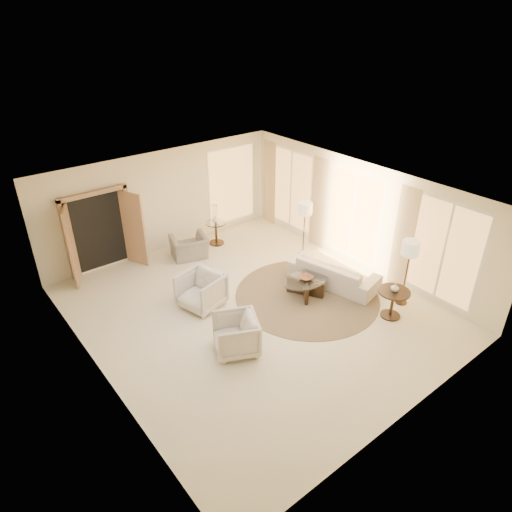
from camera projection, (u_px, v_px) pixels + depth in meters
room at (253, 257)px, 9.77m from camera, size 7.04×8.04×2.83m
windows_right at (356, 216)px, 11.74m from camera, size 0.10×6.40×2.40m
window_back_corner at (232, 185)px, 13.75m from camera, size 1.70×0.10×2.40m
curtains_right at (329, 208)px, 12.35m from camera, size 0.06×5.20×2.60m
french_doors at (101, 233)px, 11.51m from camera, size 1.95×0.66×2.16m
area_rug at (307, 296)px, 10.94m from camera, size 4.32×4.32×0.01m
sofa at (334, 272)px, 11.27m from camera, size 1.37×2.36×0.65m
armchair_left at (201, 289)px, 10.37m from camera, size 1.03×1.07×0.92m
armchair_right at (236, 333)px, 9.02m from camera, size 1.07×1.10×0.86m
accent_chair at (189, 244)px, 12.43m from camera, size 1.08×0.85×0.83m
coffee_table at (305, 285)px, 10.85m from camera, size 1.30×1.30×0.44m
end_table at (393, 299)px, 10.02m from camera, size 0.70×0.70×0.67m
side_table at (216, 231)px, 13.16m from camera, size 0.57×0.57×0.67m
floor_lamp_near at (305, 211)px, 12.08m from camera, size 0.38×0.38×1.57m
floor_lamp_far at (410, 251)px, 10.04m from camera, size 0.39×0.39×1.62m
bowl at (306, 278)px, 10.75m from camera, size 0.33×0.33×0.08m
end_vase at (395, 288)px, 9.88m from camera, size 0.19×0.19×0.19m
side_vase at (215, 219)px, 12.98m from camera, size 0.27×0.27×0.22m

